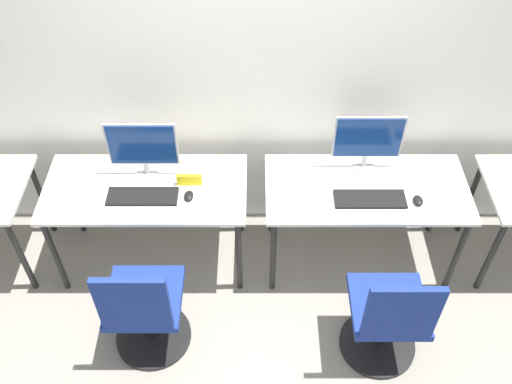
% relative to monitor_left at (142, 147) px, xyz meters
% --- Properties ---
extents(ground_plane, '(20.00, 20.00, 0.00)m').
position_rel_monitor_left_xyz_m(ground_plane, '(0.71, -0.44, -0.94)').
color(ground_plane, gray).
extents(wall_back, '(12.00, 0.05, 2.80)m').
position_rel_monitor_left_xyz_m(wall_back, '(0.71, 0.31, 0.46)').
color(wall_back, silver).
rests_on(wall_back, ground_plane).
extents(desk_left, '(1.30, 0.62, 0.72)m').
position_rel_monitor_left_xyz_m(desk_left, '(0.00, -0.13, -0.30)').
color(desk_left, silver).
rests_on(desk_left, ground_plane).
extents(monitor_left, '(0.44, 0.14, 0.41)m').
position_rel_monitor_left_xyz_m(monitor_left, '(0.00, 0.00, 0.00)').
color(monitor_left, '#B2B2B7').
rests_on(monitor_left, desk_left).
extents(keyboard_left, '(0.44, 0.15, 0.02)m').
position_rel_monitor_left_xyz_m(keyboard_left, '(-0.00, -0.22, -0.22)').
color(keyboard_left, black).
rests_on(keyboard_left, desk_left).
extents(mouse_left, '(0.06, 0.09, 0.03)m').
position_rel_monitor_left_xyz_m(mouse_left, '(0.29, -0.22, -0.21)').
color(mouse_left, black).
rests_on(mouse_left, desk_left).
extents(office_chair_left, '(0.48, 0.48, 0.92)m').
position_rel_monitor_left_xyz_m(office_chair_left, '(0.05, -0.84, -0.56)').
color(office_chair_left, black).
rests_on(office_chair_left, ground_plane).
extents(desk_right, '(1.30, 0.62, 0.72)m').
position_rel_monitor_left_xyz_m(desk_right, '(1.42, -0.13, -0.30)').
color(desk_right, silver).
rests_on(desk_right, ground_plane).
extents(monitor_right, '(0.44, 0.14, 0.41)m').
position_rel_monitor_left_xyz_m(monitor_right, '(1.42, 0.07, 0.00)').
color(monitor_right, '#B2B2B7').
rests_on(monitor_right, desk_right).
extents(keyboard_right, '(0.44, 0.15, 0.02)m').
position_rel_monitor_left_xyz_m(keyboard_right, '(1.42, -0.24, -0.22)').
color(keyboard_right, black).
rests_on(keyboard_right, desk_right).
extents(mouse_right, '(0.06, 0.09, 0.03)m').
position_rel_monitor_left_xyz_m(mouse_right, '(1.72, -0.26, -0.21)').
color(mouse_right, black).
rests_on(mouse_right, desk_right).
extents(office_chair_right, '(0.48, 0.48, 0.92)m').
position_rel_monitor_left_xyz_m(office_chair_right, '(1.48, -0.90, -0.56)').
color(office_chair_right, black).
rests_on(office_chair_right, ground_plane).
extents(placard_left, '(0.16, 0.03, 0.08)m').
position_rel_monitor_left_xyz_m(placard_left, '(0.29, -0.10, -0.19)').
color(placard_left, yellow).
rests_on(placard_left, desk_left).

